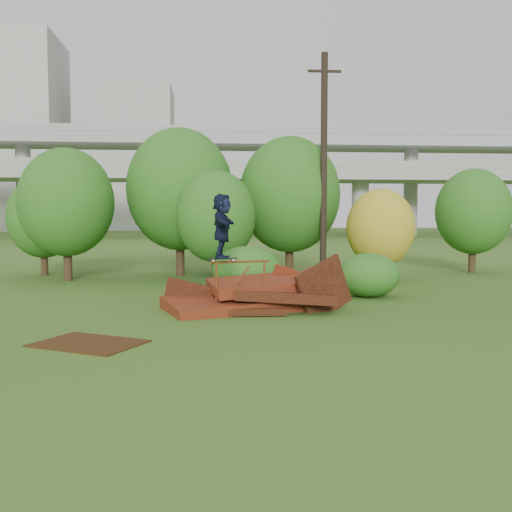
{
  "coord_description": "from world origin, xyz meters",
  "views": [
    {
      "loc": [
        -2.18,
        -14.17,
        2.73
      ],
      "look_at": [
        -0.8,
        2.0,
        1.6
      ],
      "focal_mm": 40.0,
      "sensor_mm": 36.0,
      "label": 1
    }
  ],
  "objects": [
    {
      "name": "skater",
      "position": [
        -1.77,
        1.88,
        2.46
      ],
      "size": [
        0.76,
        1.74,
        1.82
      ],
      "primitive_type": "imported",
      "rotation": [
        0.0,
        0.0,
        1.43
      ],
      "color": "black",
      "rests_on": "skateboard"
    },
    {
      "name": "utility_pole",
      "position": [
        2.72,
        9.68,
        4.84
      ],
      "size": [
        1.4,
        0.28,
        9.53
      ],
      "color": "black",
      "rests_on": "ground"
    },
    {
      "name": "scrap_pile",
      "position": [
        -0.85,
        2.35,
        0.37
      ],
      "size": [
        5.71,
        3.4,
        1.99
      ],
      "color": "#4D1A0D",
      "rests_on": "ground"
    },
    {
      "name": "ground",
      "position": [
        0.0,
        0.0,
        0.0
      ],
      "size": [
        240.0,
        240.0,
        0.0
      ],
      "primitive_type": "plane",
      "color": "#2D5116",
      "rests_on": "ground"
    },
    {
      "name": "tree_1",
      "position": [
        -3.43,
        12.19,
        3.95
      ],
      "size": [
        4.85,
        4.85,
        6.74
      ],
      "color": "black",
      "rests_on": "ground"
    },
    {
      "name": "tree_2",
      "position": [
        -1.83,
        9.15,
        2.72
      ],
      "size": [
        3.27,
        3.27,
        4.6
      ],
      "color": "black",
      "rests_on": "ground"
    },
    {
      "name": "shrub_left",
      "position": [
        -0.8,
        5.73,
        0.85
      ],
      "size": [
        2.44,
        2.26,
        1.69
      ],
      "primitive_type": "ellipsoid",
      "color": "#185617",
      "rests_on": "ground"
    },
    {
      "name": "flat_plate",
      "position": [
        -4.73,
        -1.86,
        0.01
      ],
      "size": [
        2.66,
        2.42,
        0.03
      ],
      "primitive_type": "cube",
      "rotation": [
        0.0,
        0.0,
        -0.5
      ],
      "color": "#3A210C",
      "rests_on": "ground"
    },
    {
      "name": "building_right",
      "position": [
        -16.0,
        102.0,
        14.0
      ],
      "size": [
        14.0,
        14.0,
        28.0
      ],
      "primitive_type": "cube",
      "color": "#9E9E99",
      "rests_on": "ground"
    },
    {
      "name": "tree_3",
      "position": [
        1.55,
        11.59,
        3.7
      ],
      "size": [
        4.57,
        4.57,
        6.34
      ],
      "color": "black",
      "rests_on": "ground"
    },
    {
      "name": "shrub_right",
      "position": [
        3.25,
        4.61,
        0.75
      ],
      "size": [
        2.11,
        1.93,
        1.49
      ],
      "primitive_type": "ellipsoid",
      "color": "#185617",
      "rests_on": "ground"
    },
    {
      "name": "freeway_overpass",
      "position": [
        0.0,
        62.92,
        10.32
      ],
      "size": [
        160.0,
        15.0,
        13.7
      ],
      "color": "gray",
      "rests_on": "ground"
    },
    {
      "name": "tree_6",
      "position": [
        -9.74,
        12.95,
        2.67
      ],
      "size": [
        3.25,
        3.25,
        4.55
      ],
      "color": "black",
      "rests_on": "ground"
    },
    {
      "name": "tree_5",
      "position": [
        10.55,
        12.26,
        2.95
      ],
      "size": [
        3.57,
        3.57,
        5.01
      ],
      "color": "black",
      "rests_on": "ground"
    },
    {
      "name": "skateboard",
      "position": [
        -1.77,
        1.88,
        1.54
      ],
      "size": [
        0.86,
        0.46,
        0.09
      ],
      "rotation": [
        0.0,
        0.0,
        0.3
      ],
      "color": "black",
      "rests_on": "grind_rail"
    },
    {
      "name": "building_left",
      "position": [
        -38.0,
        95.0,
        17.5
      ],
      "size": [
        18.0,
        16.0,
        35.0
      ],
      "primitive_type": "cube",
      "color": "#9E9E99",
      "rests_on": "ground"
    },
    {
      "name": "tree_4",
      "position": [
        4.95,
        8.84,
        2.25
      ],
      "size": [
        2.81,
        2.81,
        3.88
      ],
      "color": "black",
      "rests_on": "ground"
    },
    {
      "name": "tree_0",
      "position": [
        -8.1,
        10.54,
        3.32
      ],
      "size": [
        3.98,
        3.98,
        5.62
      ],
      "color": "black",
      "rests_on": "ground"
    },
    {
      "name": "grind_rail",
      "position": [
        -1.24,
        2.04,
        1.01
      ],
      "size": [
        1.7,
        0.58,
        1.47
      ],
      "color": "brown",
      "rests_on": "ground"
    }
  ]
}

